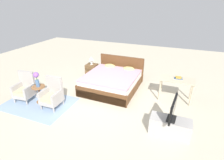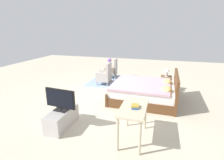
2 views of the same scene
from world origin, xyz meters
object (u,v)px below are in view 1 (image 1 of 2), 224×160
object	(u,v)px
bed	(113,81)
flower_vase	(36,78)
table_lamp	(91,59)
tv_stand	(170,126)
armchair_by_window_right	(52,95)
nightstand	(92,71)
tv_flatscreen	(173,110)
side_table	(39,92)
vanity_desk	(177,82)
book_stack	(178,78)
armchair_by_window_left	(25,89)

from	to	relation	value
bed	flower_vase	world-z (taller)	flower_vase
table_lamp	tv_stand	xyz separation A→B (m)	(3.37, -2.38, -0.55)
bed	flower_vase	distance (m)	2.55
armchair_by_window_right	flower_vase	size ratio (longest dim) A/B	1.93
flower_vase	nightstand	xyz separation A→B (m)	(0.58, 2.41, -0.57)
tv_stand	tv_flatscreen	xyz separation A→B (m)	(0.00, -0.00, 0.49)
flower_vase	side_table	bearing A→B (deg)	90.00
armchair_by_window_right	tv_stand	size ratio (longest dim) A/B	0.96
side_table	vanity_desk	distance (m)	4.32
side_table	book_stack	distance (m)	4.37
armchair_by_window_left	flower_vase	distance (m)	0.71
side_table	flower_vase	size ratio (longest dim) A/B	1.15
armchair_by_window_left	table_lamp	xyz separation A→B (m)	(1.12, 2.45, 0.38)
side_table	vanity_desk	bearing A→B (deg)	23.65
tv_flatscreen	nightstand	bearing A→B (deg)	144.75
table_lamp	vanity_desk	xyz separation A→B (m)	(3.37, -0.68, -0.13)
armchair_by_window_left	book_stack	world-z (taller)	armchair_by_window_left
armchair_by_window_right	tv_flatscreen	world-z (taller)	tv_flatscreen
tv_flatscreen	vanity_desk	bearing A→B (deg)	90.01
flower_vase	nightstand	bearing A→B (deg)	76.45
flower_vase	nightstand	world-z (taller)	flower_vase
tv_flatscreen	tv_stand	bearing A→B (deg)	174.72
bed	table_lamp	world-z (taller)	bed
armchair_by_window_right	nightstand	size ratio (longest dim) A/B	1.68
armchair_by_window_left	nightstand	xyz separation A→B (m)	(1.12, 2.44, -0.11)
bed	table_lamp	size ratio (longest dim) A/B	6.26
armchair_by_window_right	table_lamp	size ratio (longest dim) A/B	2.79
side_table	flower_vase	distance (m)	0.50
bed	vanity_desk	world-z (taller)	bed
armchair_by_window_left	side_table	world-z (taller)	armchair_by_window_left
armchair_by_window_right	tv_stand	bearing A→B (deg)	1.02
armchair_by_window_left	book_stack	size ratio (longest dim) A/B	3.72
side_table	vanity_desk	world-z (taller)	vanity_desk
tv_flatscreen	armchair_by_window_left	bearing A→B (deg)	-179.22
flower_vase	tv_flatscreen	distance (m)	3.95
flower_vase	tv_stand	bearing A→B (deg)	0.33
tv_flatscreen	book_stack	xyz separation A→B (m)	(0.02, 1.74, 0.07)
vanity_desk	bed	bearing A→B (deg)	179.44
bed	tv_flatscreen	size ratio (longest dim) A/B	2.66
nightstand	book_stack	bearing A→B (deg)	-10.69
nightstand	tv_stand	bearing A→B (deg)	-35.27
armchair_by_window_left	side_table	xyz separation A→B (m)	(0.54, 0.04, -0.04)
armchair_by_window_left	table_lamp	distance (m)	2.72
armchair_by_window_left	vanity_desk	bearing A→B (deg)	21.49
table_lamp	tv_flatscreen	world-z (taller)	tv_flatscreen
vanity_desk	table_lamp	bearing A→B (deg)	168.67
nightstand	tv_stand	world-z (taller)	nightstand
armchair_by_window_left	tv_stand	size ratio (longest dim) A/B	0.96
nightstand	tv_flatscreen	distance (m)	4.15
armchair_by_window_left	book_stack	xyz separation A→B (m)	(4.52, 1.80, 0.39)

